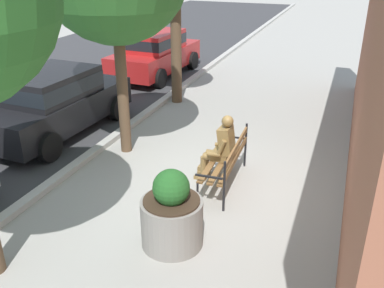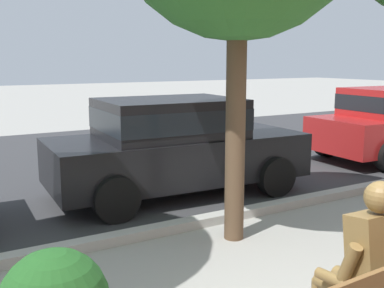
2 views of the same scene
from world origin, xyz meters
TOP-DOWN VIEW (x-y plane):
  - ground_plane at (0.00, 0.00)m, footprint 80.00×80.00m
  - curb_stone at (0.00, 2.90)m, footprint 60.00×0.20m
  - building_wall_behind at (1.50, -2.60)m, footprint 12.00×0.50m
  - park_bench at (-0.02, -0.21)m, footprint 1.82×0.60m
  - bronze_statue_seated at (0.12, -0.00)m, footprint 0.65×0.76m
  - concrete_planter at (-2.02, 0.06)m, footprint 0.94×0.94m
  - parked_car_black at (0.97, 4.39)m, footprint 4.18×2.08m
  - parked_car_red at (6.59, 4.39)m, footprint 4.18×2.08m

SIDE VIEW (x-z plane):
  - ground_plane at x=0.00m, z-range 0.00..0.00m
  - curb_stone at x=0.00m, z-range 0.00..0.12m
  - concrete_planter at x=-2.02m, z-range -0.13..1.13m
  - park_bench at x=-0.02m, z-range 0.07..1.02m
  - bronze_statue_seated at x=0.12m, z-range -0.02..1.35m
  - parked_car_black at x=0.97m, z-range 0.06..1.62m
  - parked_car_red at x=6.59m, z-range 0.06..1.62m
  - building_wall_behind at x=1.50m, z-range 0.00..4.16m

